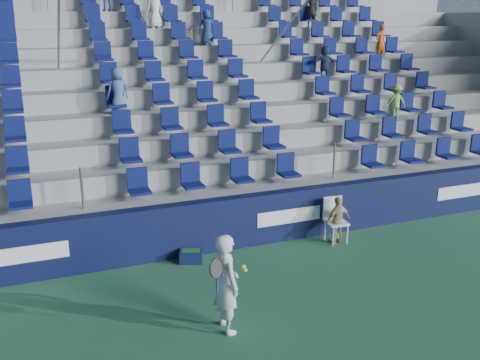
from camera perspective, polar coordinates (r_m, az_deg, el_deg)
name	(u,v)px	position (r m, az deg, el deg)	size (l,w,h in m)	color
ground	(287,317)	(9.71, 5.09, -14.38)	(70.00, 70.00, 0.00)	#2B6441
sponsor_wall	(226,223)	(12.04, -1.49, -4.66)	(24.00, 0.32, 1.20)	#0E1334
grandstand	(168,118)	(16.33, -7.69, 6.60)	(24.00, 8.17, 6.63)	gray
tennis_player	(226,283)	(8.92, -1.45, -10.94)	(0.69, 0.66, 1.72)	silver
line_judge_chair	(334,216)	(12.65, 10.04, -3.82)	(0.50, 0.51, 1.05)	white
line_judge	(338,220)	(12.54, 10.40, -4.22)	(0.66, 0.27, 1.13)	tan
ball_bin	(191,256)	(11.60, -5.26, -8.03)	(0.56, 0.45, 0.27)	#10193C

